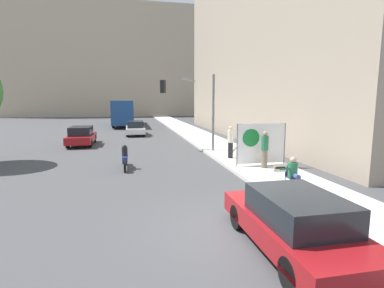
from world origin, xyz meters
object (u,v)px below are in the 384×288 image
seated_protester (293,173)px  car_on_road_midblock (135,128)px  protest_banner (261,143)px  parked_car_curbside (295,222)px  traffic_light_pole (192,98)px  pedestrian_behind (231,142)px  city_bus_on_road (123,111)px  motorcycle_on_road (125,158)px  jogger_on_sidewalk (265,149)px  car_on_road_nearest (81,136)px

seated_protester → car_on_road_midblock: (-5.06, 20.09, -0.14)m
protest_banner → parked_car_curbside: bearing=-109.6°
car_on_road_midblock → parked_car_curbside: bearing=-82.8°
car_on_road_midblock → traffic_light_pole: bearing=-71.8°
pedestrian_behind → city_bus_on_road: city_bus_on_road is taller
city_bus_on_road → motorcycle_on_road: 25.86m
jogger_on_sidewalk → parked_car_curbside: (-2.75, -7.32, -0.37)m
car_on_road_nearest → pedestrian_behind: bearing=-41.0°
protest_banner → car_on_road_midblock: size_ratio=0.58×
protest_banner → car_on_road_nearest: 14.05m
car_on_road_midblock → seated_protester: bearing=-75.8°
protest_banner → parked_car_curbside: (-2.81, -7.89, -0.56)m
seated_protester → parked_car_curbside: 4.17m
seated_protester → motorcycle_on_road: size_ratio=0.56×
traffic_light_pole → car_on_road_nearest: size_ratio=1.11×
traffic_light_pole → car_on_road_midblock: size_ratio=1.09×
seated_protester → city_bus_on_road: size_ratio=0.11×
jogger_on_sidewalk → pedestrian_behind: (-0.78, 2.66, 0.02)m
jogger_on_sidewalk → traffic_light_pole: traffic_light_pole is taller
protest_banner → car_on_road_nearest: (-9.89, 9.95, -0.55)m
parked_car_curbside → car_on_road_nearest: car_on_road_nearest is taller
seated_protester → jogger_on_sidewalk: (0.67, 3.71, 0.23)m
car_on_road_nearest → motorcycle_on_road: 9.23m
jogger_on_sidewalk → city_bus_on_road: 28.61m
parked_car_curbside → car_on_road_midblock: 23.88m
pedestrian_behind → city_bus_on_road: 25.84m
parked_car_curbside → motorcycle_on_road: size_ratio=1.95×
seated_protester → parked_car_curbside: size_ratio=0.29×
parked_car_curbside → city_bus_on_road: 35.32m
traffic_light_pole → pedestrian_behind: bearing=-65.3°
protest_banner → motorcycle_on_road: (-6.61, 1.33, -0.73)m
jogger_on_sidewalk → car_on_road_midblock: 17.35m
seated_protester → motorcycle_on_road: 8.13m
protest_banner → traffic_light_pole: traffic_light_pole is taller
parked_car_curbside → jogger_on_sidewalk: bearing=69.4°
traffic_light_pole → seated_protester: bearing=-80.4°
protest_banner → car_on_road_midblock: bearing=110.1°
jogger_on_sidewalk → car_on_road_midblock: jogger_on_sidewalk is taller
jogger_on_sidewalk → car_on_road_midblock: bearing=-109.9°
pedestrian_behind → city_bus_on_road: size_ratio=0.16×
traffic_light_pole → parked_car_curbside: size_ratio=1.11×
seated_protester → car_on_road_nearest: size_ratio=0.29×
car_on_road_nearest → car_on_road_midblock: car_on_road_nearest is taller
seated_protester → car_on_road_midblock: seated_protester is taller
pedestrian_behind → motorcycle_on_road: bearing=35.4°
traffic_light_pole → city_bus_on_road: 22.34m
seated_protester → pedestrian_behind: (-0.12, 6.38, 0.25)m
pedestrian_behind → traffic_light_pole: size_ratio=0.37×
seated_protester → protest_banner: 4.36m
seated_protester → traffic_light_pole: traffic_light_pole is taller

